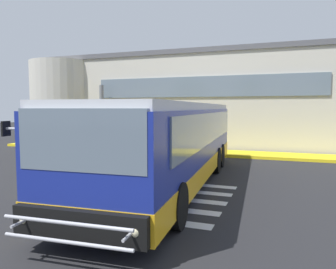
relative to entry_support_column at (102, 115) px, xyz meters
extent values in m
cube|color=#232326|center=(5.48, -5.40, -2.09)|extent=(80.00, 90.00, 0.02)
cube|color=silver|center=(7.48, -11.40, -2.08)|extent=(4.40, 0.36, 0.01)
cube|color=silver|center=(7.48, -10.50, -2.08)|extent=(4.40, 0.36, 0.01)
cube|color=silver|center=(7.48, -9.60, -2.08)|extent=(4.40, 0.36, 0.01)
cube|color=silver|center=(7.48, -8.70, -2.08)|extent=(4.40, 0.36, 0.01)
cube|color=silver|center=(7.48, -7.80, -2.08)|extent=(4.40, 0.36, 0.01)
cube|color=beige|center=(5.48, 6.60, 0.81)|extent=(19.61, 12.00, 5.79)
cube|color=#56565B|center=(5.48, 6.60, 3.86)|extent=(19.81, 12.20, 0.30)
cylinder|color=beige|center=(-3.83, 1.10, 0.81)|extent=(4.40, 4.40, 5.79)
cube|color=black|center=(-0.83, 0.55, -0.88)|extent=(1.80, 0.16, 2.40)
cube|color=slate|center=(6.48, 0.56, 1.72)|extent=(13.61, 0.10, 1.20)
cube|color=yellow|center=(5.48, -0.60, -2.01)|extent=(23.61, 2.00, 0.15)
cylinder|color=slate|center=(0.00, 0.00, 0.00)|extent=(0.28, 0.28, 3.86)
cube|color=navy|center=(7.55, -8.06, -0.66)|extent=(3.26, 11.25, 2.15)
cube|color=#F2AD19|center=(7.55, -8.06, -1.46)|extent=(3.30, 11.29, 0.55)
cube|color=silver|center=(7.55, -8.06, 0.52)|extent=(3.15, 11.04, 0.20)
cube|color=slate|center=(7.91, -13.55, -0.06)|extent=(2.35, 0.27, 1.05)
cube|color=slate|center=(8.83, -7.67, -0.16)|extent=(0.68, 9.89, 0.95)
cube|color=slate|center=(6.24, -7.84, -0.16)|extent=(0.68, 9.89, 0.95)
cube|color=black|center=(7.91, -13.55, 0.30)|extent=(2.15, 0.24, 0.28)
cube|color=black|center=(7.91, -13.68, -1.45)|extent=(2.46, 0.36, 0.52)
sphere|color=beige|center=(8.94, -13.65, -1.43)|extent=(0.18, 0.18, 0.18)
sphere|color=beige|center=(6.89, -13.78, -1.43)|extent=(0.18, 0.18, 0.18)
cylinder|color=#B7B7BF|center=(6.40, -13.44, 0.09)|extent=(0.40, 0.08, 0.05)
cube|color=black|center=(6.20, -13.46, 0.09)|extent=(0.05, 0.20, 0.28)
cylinder|color=black|center=(8.97, -11.73, -1.58)|extent=(0.36, 1.02, 1.00)
cylinder|color=black|center=(6.62, -11.88, -1.58)|extent=(0.36, 1.02, 1.00)
cylinder|color=black|center=(8.57, -5.63, -1.58)|extent=(0.36, 1.02, 1.00)
cylinder|color=black|center=(6.23, -5.78, -1.58)|extent=(0.36, 1.02, 1.00)
cylinder|color=black|center=(8.49, -4.34, -1.58)|extent=(0.36, 1.02, 1.00)
cylinder|color=black|center=(6.15, -4.49, -1.58)|extent=(0.36, 1.02, 1.00)
cylinder|color=#B7B7BF|center=(7.94, -14.05, -1.58)|extent=(2.25, 0.20, 0.06)
cylinder|color=#B7B7BF|center=(7.94, -14.05, -1.28)|extent=(2.25, 0.20, 0.06)
cylinder|color=#B7B7BF|center=(8.90, -13.78, -1.43)|extent=(0.08, 0.50, 0.05)
cylinder|color=#B7B7BF|center=(6.95, -13.91, -1.43)|extent=(0.08, 0.50, 0.05)
cylinder|color=#2D2D33|center=(0.85, -0.91, -1.51)|extent=(0.15, 0.15, 0.85)
cylinder|color=#2D2D33|center=(0.75, -1.08, -1.51)|extent=(0.15, 0.15, 0.85)
cube|color=#4C4751|center=(0.80, -1.00, -0.79)|extent=(0.38, 0.44, 0.58)
sphere|color=tan|center=(0.80, -1.00, -0.37)|extent=(0.23, 0.23, 0.23)
cylinder|color=#4C4751|center=(0.93, -0.78, -0.84)|extent=(0.09, 0.09, 0.55)
cylinder|color=#4C4751|center=(0.67, -1.21, -0.84)|extent=(0.09, 0.09, 0.55)
cylinder|color=#4C4233|center=(1.62, -0.74, -1.51)|extent=(0.15, 0.15, 0.85)
cylinder|color=#4C4233|center=(1.44, -0.82, -1.51)|extent=(0.15, 0.15, 0.85)
cube|color=#B23333|center=(1.53, -0.78, -0.79)|extent=(0.44, 0.35, 0.58)
sphere|color=tan|center=(1.53, -0.78, -0.37)|extent=(0.23, 0.23, 0.23)
cylinder|color=#B23333|center=(1.76, -0.68, -0.84)|extent=(0.09, 0.09, 0.55)
cylinder|color=#B23333|center=(1.30, -0.88, -0.84)|extent=(0.09, 0.09, 0.55)
cube|color=maroon|center=(1.46, -0.62, -0.81)|extent=(0.35, 0.29, 0.44)
cylinder|color=#4C4233|center=(3.09, -1.01, -1.51)|extent=(0.15, 0.15, 0.85)
cylinder|color=#4C4233|center=(2.92, -0.89, -1.51)|extent=(0.15, 0.15, 0.85)
cube|color=silver|center=(3.01, -0.95, -0.79)|extent=(0.44, 0.40, 0.58)
sphere|color=tan|center=(3.01, -0.95, -0.37)|extent=(0.23, 0.23, 0.23)
cylinder|color=silver|center=(3.21, -1.10, -0.84)|extent=(0.09, 0.09, 0.55)
cylinder|color=silver|center=(2.80, -0.81, -0.84)|extent=(0.09, 0.09, 0.55)
cylinder|color=yellow|center=(3.68, -1.80, -1.63)|extent=(0.18, 0.18, 0.90)
camera|label=1|loc=(11.04, -18.01, 0.48)|focal=34.33mm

